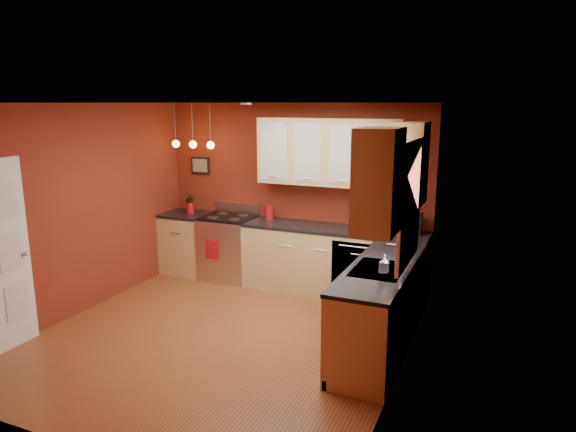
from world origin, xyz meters
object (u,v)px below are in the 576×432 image
at_px(coffee_maker, 414,224).
at_px(gas_range, 229,247).
at_px(sink, 379,271).
at_px(soap_pump, 384,265).
at_px(red_canister, 269,212).

bearing_deg(coffee_maker, gas_range, 179.80).
xyz_separation_m(sink, soap_pump, (0.09, -0.19, 0.13)).
xyz_separation_m(sink, coffee_maker, (0.08, 1.60, 0.15)).
xyz_separation_m(red_canister, soap_pump, (2.11, -1.82, 0.01)).
height_order(sink, soap_pump, sink).
bearing_deg(sink, coffee_maker, 87.13).
height_order(red_canister, coffee_maker, coffee_maker).
distance_m(gas_range, coffee_maker, 2.77).
distance_m(gas_range, soap_pump, 3.25).
xyz_separation_m(gas_range, red_canister, (0.61, 0.14, 0.56)).
xyz_separation_m(sink, red_canister, (-2.01, 1.64, 0.13)).
bearing_deg(soap_pump, sink, 116.98).
relative_size(gas_range, sink, 1.59).
height_order(gas_range, sink, sink).
bearing_deg(coffee_maker, sink, -95.08).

